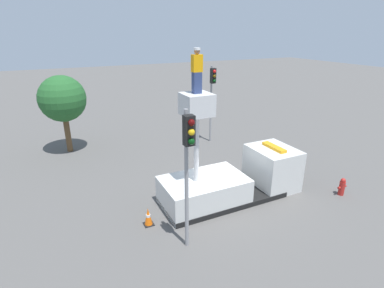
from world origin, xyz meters
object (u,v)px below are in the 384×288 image
(fire_hydrant, at_px, (342,187))
(tree_left_bg, at_px, (62,99))
(worker, at_px, (197,71))
(traffic_light_across, at_px, (212,89))
(traffic_light_pole, at_px, (188,155))
(traffic_cone_rear, at_px, (148,217))
(bucket_truck, at_px, (233,179))

(fire_hydrant, xyz_separation_m, tree_left_bg, (-11.48, 11.88, 3.09))
(worker, xyz_separation_m, traffic_light_across, (4.78, 7.15, -2.30))
(worker, distance_m, fire_hydrant, 9.17)
(traffic_light_pole, xyz_separation_m, traffic_cone_rear, (-0.91, 1.99, -3.35))
(tree_left_bg, bearing_deg, traffic_light_pole, -75.61)
(traffic_cone_rear, bearing_deg, tree_left_bg, 102.25)
(bucket_truck, relative_size, tree_left_bg, 1.37)
(bucket_truck, xyz_separation_m, traffic_cone_rear, (-4.40, -0.42, -0.56))
(tree_left_bg, bearing_deg, bucket_truck, -55.74)
(traffic_light_across, bearing_deg, bucket_truck, -111.44)
(traffic_cone_rear, distance_m, tree_left_bg, 10.79)
(traffic_light_across, bearing_deg, worker, -123.77)
(traffic_light_across, bearing_deg, traffic_light_pole, -123.38)
(traffic_cone_rear, relative_size, tree_left_bg, 0.16)
(traffic_light_across, xyz_separation_m, tree_left_bg, (-9.40, 2.52, -0.28))
(worker, xyz_separation_m, traffic_cone_rear, (-2.42, -0.42, -5.73))
(worker, relative_size, traffic_cone_rear, 2.23)
(worker, distance_m, traffic_light_across, 8.90)
(traffic_light_pole, height_order, traffic_light_across, traffic_light_across)
(traffic_light_pole, distance_m, traffic_light_across, 11.44)
(bucket_truck, bearing_deg, traffic_light_pole, -145.42)
(traffic_light_pole, relative_size, fire_hydrant, 5.89)
(traffic_light_pole, height_order, tree_left_bg, traffic_light_pole)
(traffic_light_pole, height_order, traffic_cone_rear, traffic_light_pole)
(traffic_light_across, relative_size, fire_hydrant, 6.02)
(tree_left_bg, bearing_deg, traffic_light_across, -15.02)
(bucket_truck, height_order, traffic_light_across, traffic_light_across)
(bucket_truck, xyz_separation_m, traffic_light_pole, (-3.49, -2.41, 2.79))
(traffic_light_pole, xyz_separation_m, fire_hydrant, (8.38, 0.19, -3.29))
(traffic_light_pole, xyz_separation_m, tree_left_bg, (-3.10, 12.08, -0.20))
(traffic_light_across, relative_size, traffic_cone_rear, 6.87)
(traffic_light_pole, relative_size, traffic_cone_rear, 6.73)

